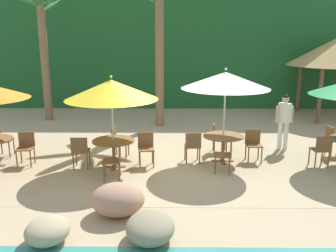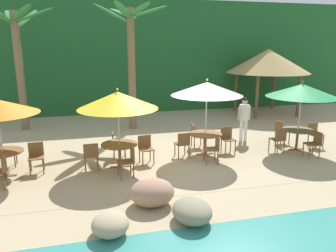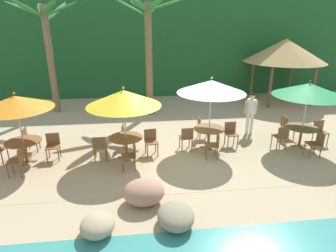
# 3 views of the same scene
# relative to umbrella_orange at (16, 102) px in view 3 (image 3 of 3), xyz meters

# --- Properties ---
(ground_plane) EXTENTS (120.00, 120.00, 0.00)m
(ground_plane) POSITION_rel_umbrella_orange_xyz_m (4.75, 0.23, -2.01)
(ground_plane) COLOR tan
(terrace_deck) EXTENTS (18.00, 5.20, 0.01)m
(terrace_deck) POSITION_rel_umbrella_orange_xyz_m (4.75, 0.23, -2.01)
(terrace_deck) COLOR tan
(terrace_deck) RESTS_ON ground
(foliage_backdrop) EXTENTS (28.00, 2.40, 6.00)m
(foliage_backdrop) POSITION_rel_umbrella_orange_xyz_m (4.75, 9.23, 0.99)
(foliage_backdrop) COLOR #1E5628
(foliage_backdrop) RESTS_ON ground
(rock_seawall) EXTENTS (15.91, 3.10, 1.04)m
(rock_seawall) POSITION_rel_umbrella_orange_xyz_m (7.80, -2.72, -1.62)
(rock_seawall) COLOR gray
(rock_seawall) RESTS_ON ground
(umbrella_orange) EXTENTS (2.20, 2.20, 2.33)m
(umbrella_orange) POSITION_rel_umbrella_orange_xyz_m (0.00, 0.00, 0.00)
(umbrella_orange) COLOR silver
(umbrella_orange) RESTS_ON ground
(dining_table_orange) EXTENTS (1.10, 1.10, 0.74)m
(dining_table_orange) POSITION_rel_umbrella_orange_xyz_m (0.00, -0.00, -1.40)
(dining_table_orange) COLOR brown
(dining_table_orange) RESTS_ON ground
(chair_orange_seaward) EXTENTS (0.45, 0.46, 0.87)m
(chair_orange_seaward) POSITION_rel_umbrella_orange_xyz_m (0.84, 0.16, -1.50)
(chair_orange_seaward) COLOR brown
(chair_orange_seaward) RESTS_ON ground
(chair_orange_inland) EXTENTS (0.45, 0.45, 0.87)m
(chair_orange_inland) POSITION_rel_umbrella_orange_xyz_m (-0.14, 0.84, -1.50)
(chair_orange_inland) COLOR brown
(chair_orange_inland) RESTS_ON ground
(chair_orange_right) EXTENTS (0.44, 0.43, 0.87)m
(chair_orange_right) POSITION_rel_umbrella_orange_xyz_m (0.11, -0.85, -1.50)
(chair_orange_right) COLOR brown
(chair_orange_right) RESTS_ON ground
(umbrella_yellow) EXTENTS (2.36, 2.36, 2.42)m
(umbrella_yellow) POSITION_rel_umbrella_orange_xyz_m (3.23, -0.05, 0.05)
(umbrella_yellow) COLOR silver
(umbrella_yellow) RESTS_ON ground
(dining_table_yellow) EXTENTS (1.10, 1.10, 0.74)m
(dining_table_yellow) POSITION_rel_umbrella_orange_xyz_m (3.23, -0.05, -1.40)
(dining_table_yellow) COLOR brown
(dining_table_yellow) RESTS_ON ground
(chair_yellow_seaward) EXTENTS (0.47, 0.48, 0.87)m
(chair_yellow_seaward) POSITION_rel_umbrella_orange_xyz_m (4.06, 0.15, -1.50)
(chair_yellow_seaward) COLOR brown
(chair_yellow_seaward) RESTS_ON ground
(chair_yellow_inland) EXTENTS (0.46, 0.45, 0.87)m
(chair_yellow_inland) POSITION_rel_umbrella_orange_xyz_m (3.21, 0.80, -1.50)
(chair_yellow_inland) COLOR brown
(chair_yellow_inland) RESTS_ON ground
(chair_yellow_left) EXTENTS (0.44, 0.45, 0.87)m
(chair_yellow_left) POSITION_rel_umbrella_orange_xyz_m (2.39, -0.18, -1.50)
(chair_yellow_left) COLOR brown
(chair_yellow_left) RESTS_ON ground
(chair_yellow_right) EXTENTS (0.46, 0.46, 0.87)m
(chair_yellow_right) POSITION_rel_umbrella_orange_xyz_m (3.40, -0.89, -1.50)
(chair_yellow_right) COLOR brown
(chair_yellow_right) RESTS_ON ground
(umbrella_white) EXTENTS (2.35, 2.35, 2.58)m
(umbrella_white) POSITION_rel_umbrella_orange_xyz_m (6.16, 0.43, 0.23)
(umbrella_white) COLOR silver
(umbrella_white) RESTS_ON ground
(dining_table_white) EXTENTS (1.10, 1.10, 0.74)m
(dining_table_white) POSITION_rel_umbrella_orange_xyz_m (6.16, 0.43, -1.40)
(dining_table_white) COLOR brown
(dining_table_white) RESTS_ON ground
(chair_white_seaward) EXTENTS (0.43, 0.43, 0.87)m
(chair_white_seaward) POSITION_rel_umbrella_orange_xyz_m (7.01, 0.54, -1.50)
(chair_white_seaward) COLOR brown
(chair_white_seaward) RESTS_ON ground
(chair_white_inland) EXTENTS (0.44, 0.43, 0.87)m
(chair_white_inland) POSITION_rel_umbrella_orange_xyz_m (6.10, 1.29, -1.50)
(chair_white_inland) COLOR brown
(chair_white_inland) RESTS_ON ground
(chair_white_left) EXTENTS (0.45, 0.46, 0.87)m
(chair_white_left) POSITION_rel_umbrella_orange_xyz_m (5.32, 0.28, -1.50)
(chair_white_left) COLOR brown
(chair_white_left) RESTS_ON ground
(chair_white_right) EXTENTS (0.48, 0.48, 0.87)m
(chair_white_right) POSITION_rel_umbrella_orange_xyz_m (6.13, -0.42, -1.50)
(chair_white_right) COLOR brown
(chair_white_right) RESTS_ON ground
(umbrella_green) EXTENTS (2.41, 2.41, 2.45)m
(umbrella_green) POSITION_rel_umbrella_orange_xyz_m (9.51, 0.14, 0.10)
(umbrella_green) COLOR silver
(umbrella_green) RESTS_ON ground
(dining_table_green) EXTENTS (1.10, 1.10, 0.74)m
(dining_table_green) POSITION_rel_umbrella_orange_xyz_m (9.51, 0.14, -1.40)
(dining_table_green) COLOR brown
(dining_table_green) RESTS_ON ground
(chair_green_seaward) EXTENTS (0.46, 0.47, 0.87)m
(chair_green_seaward) POSITION_rel_umbrella_orange_xyz_m (10.35, 0.32, -1.50)
(chair_green_seaward) COLOR brown
(chair_green_seaward) RESTS_ON ground
(chair_green_inland) EXTENTS (0.44, 0.43, 0.87)m
(chair_green_inland) POSITION_rel_umbrella_orange_xyz_m (9.39, 0.99, -1.50)
(chair_green_inland) COLOR brown
(chair_green_inland) RESTS_ON ground
(chair_green_left) EXTENTS (0.45, 0.46, 0.87)m
(chair_green_left) POSITION_rel_umbrella_orange_xyz_m (8.67, -0.01, -1.50)
(chair_green_left) COLOR brown
(chair_green_left) RESTS_ON ground
(chair_green_right) EXTENTS (0.45, 0.44, 0.87)m
(chair_green_right) POSITION_rel_umbrella_orange_xyz_m (9.55, -0.71, -1.50)
(chair_green_right) COLOR brown
(chair_green_right) RESTS_ON ground
(palm_tree_nearest) EXTENTS (3.22, 3.02, 5.22)m
(palm_tree_nearest) POSITION_rel_umbrella_orange_xyz_m (-0.35, 5.54, 1.54)
(palm_tree_nearest) COLOR brown
(palm_tree_nearest) RESTS_ON ground
(palm_tree_second) EXTENTS (3.08, 3.03, 5.30)m
(palm_tree_second) POSITION_rel_umbrella_orange_xyz_m (4.27, 4.58, 1.59)
(palm_tree_second) COLOR brown
(palm_tree_second) RESTS_ON ground
(palapa_hut) EXTENTS (4.36, 4.36, 3.44)m
(palapa_hut) POSITION_rel_umbrella_orange_xyz_m (11.78, 6.23, 0.79)
(palapa_hut) COLOR brown
(palapa_hut) RESTS_ON ground
(waiter_in_white) EXTENTS (0.52, 0.39, 1.70)m
(waiter_in_white) POSITION_rel_umbrella_orange_xyz_m (8.13, 1.55, -1.03)
(waiter_in_white) COLOR white
(waiter_in_white) RESTS_ON ground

